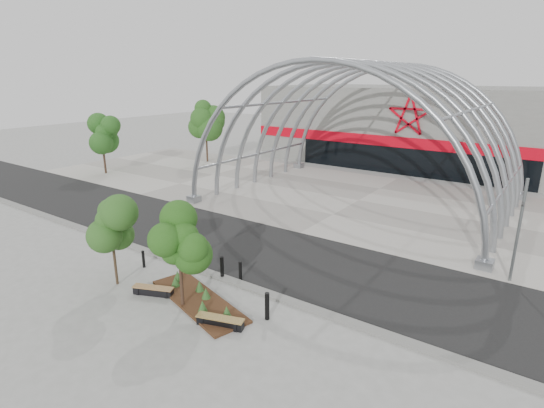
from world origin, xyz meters
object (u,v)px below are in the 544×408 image
Objects in this scene: signal_pole at (519,229)px; bollard_2 at (222,268)px; street_tree_0 at (111,228)px; bench_1 at (220,322)px; bench_0 at (153,291)px; street_tree_1 at (179,241)px.

signal_pole is 4.48× the size of bollard_2.
signal_pole is at bearing 36.00° from street_tree_0.
bollard_2 is at bearing 41.70° from street_tree_0.
signal_pole reaches higher than street_tree_0.
bench_1 is 4.02m from bollard_2.
signal_pole is 13.75m from bench_1.
bollard_2 is at bearing 64.06° from bench_0.
bench_0 is at bearing -115.94° from bollard_2.
street_tree_1 reaches higher than bench_0.
street_tree_0 is 1.98× the size of bench_1.
bollard_2 is (-11.11, -7.49, -2.02)m from signal_pole.
street_tree_1 reaches higher than bollard_2.
signal_pole is 18.15m from street_tree_0.
street_tree_1 is at bearing 1.64° from bench_0.
signal_pole is at bearing 33.96° from bollard_2.
bench_0 is (-1.78, -0.05, -2.73)m from street_tree_1.
street_tree_0 is 0.94× the size of street_tree_1.
bollard_2 is (-0.37, 2.85, -2.37)m from street_tree_1.
signal_pole reaches higher than street_tree_1.
street_tree_1 is 2.21× the size of bench_0.
street_tree_0 is 2.07× the size of bench_0.
street_tree_1 reaches higher than bench_1.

